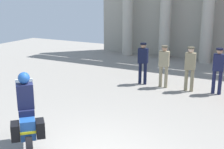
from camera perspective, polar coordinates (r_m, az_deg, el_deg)
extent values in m
cylinder|color=black|center=(12.36, 5.29, 0.24)|extent=(0.13, 0.13, 0.87)
cylinder|color=black|center=(12.28, 6.24, 0.12)|extent=(0.13, 0.13, 0.87)
cube|color=black|center=(12.15, 5.85, 3.52)|extent=(0.40, 0.26, 0.60)
sphere|color=#997056|center=(12.08, 5.90, 5.41)|extent=(0.21, 0.21, 0.21)
cylinder|color=black|center=(12.07, 5.91, 5.77)|extent=(0.24, 0.24, 0.06)
cylinder|color=gray|center=(12.02, 9.12, -0.39)|extent=(0.13, 0.13, 0.84)
cylinder|color=gray|center=(11.95, 10.12, -0.52)|extent=(0.13, 0.13, 0.84)
cube|color=gray|center=(11.82, 9.77, 2.90)|extent=(0.40, 0.26, 0.60)
sphere|color=tan|center=(11.74, 9.85, 4.84)|extent=(0.21, 0.21, 0.21)
cylinder|color=brown|center=(11.73, 9.87, 5.21)|extent=(0.24, 0.24, 0.06)
cylinder|color=#847A5B|center=(11.74, 13.75, -0.99)|extent=(0.13, 0.13, 0.84)
cylinder|color=#847A5B|center=(11.70, 14.79, -1.12)|extent=(0.13, 0.13, 0.84)
cube|color=#847A5B|center=(11.55, 14.50, 2.45)|extent=(0.40, 0.26, 0.63)
sphere|color=beige|center=(11.47, 14.64, 4.49)|extent=(0.21, 0.21, 0.21)
cylinder|color=#4F4937|center=(11.45, 14.66, 4.87)|extent=(0.24, 0.24, 0.06)
cylinder|color=#191E42|center=(11.68, 18.56, -1.34)|extent=(0.13, 0.13, 0.88)
cylinder|color=#191E42|center=(11.65, 19.62, -1.47)|extent=(0.13, 0.13, 0.88)
cube|color=#191E42|center=(11.49, 19.40, 2.15)|extent=(0.40, 0.26, 0.61)
sphere|color=tan|center=(11.41, 19.57, 4.14)|extent=(0.21, 0.21, 0.21)
cylinder|color=black|center=(11.40, 19.61, 4.53)|extent=(0.24, 0.24, 0.06)
cylinder|color=black|center=(8.15, -15.64, -9.00)|extent=(0.52, 0.52, 0.64)
cube|color=#1E4C99|center=(7.33, -15.66, -8.37)|extent=(1.10, 1.11, 0.44)
ellipsoid|color=#1E4C99|center=(7.35, -15.87, -5.62)|extent=(0.59, 0.59, 0.26)
cube|color=yellow|center=(7.34, -15.64, -8.51)|extent=(1.12, 1.13, 0.06)
cube|color=silver|center=(7.69, -16.13, -2.39)|extent=(0.39, 0.39, 0.47)
cube|color=black|center=(6.88, -17.71, -10.13)|extent=(0.38, 0.38, 0.36)
cube|color=black|center=(6.88, -13.32, -9.79)|extent=(0.38, 0.38, 0.36)
cube|color=#191E42|center=(7.11, -15.79, -6.59)|extent=(0.52, 0.52, 0.14)
cube|color=#191E42|center=(6.99, -15.99, -3.92)|extent=(0.44, 0.44, 0.56)
sphere|color=#1E4C99|center=(6.90, -16.23, -0.64)|extent=(0.26, 0.26, 0.26)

